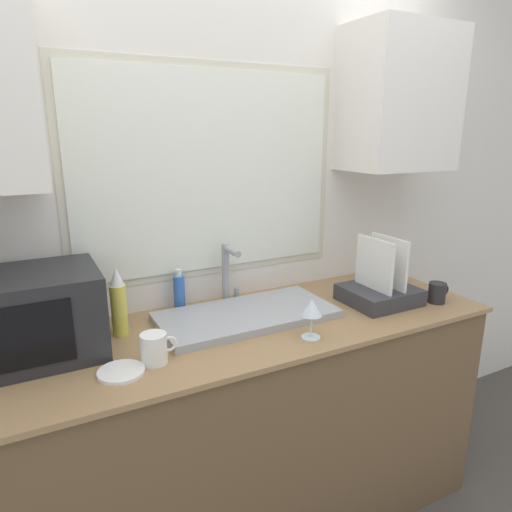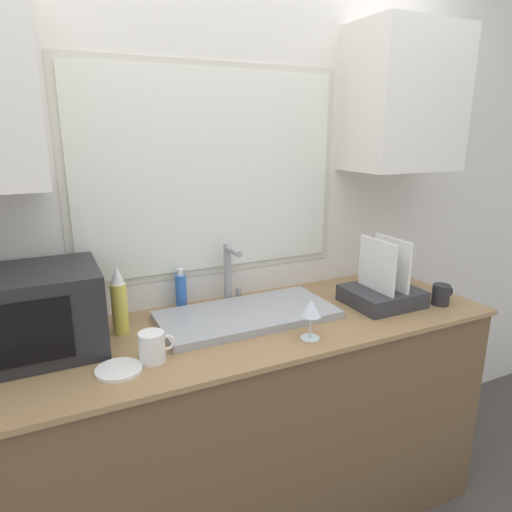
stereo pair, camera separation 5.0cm
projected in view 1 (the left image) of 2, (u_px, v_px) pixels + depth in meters
countertop at (245, 428)px, 1.90m from camera, size 2.04×0.67×0.94m
wall_back at (210, 198)px, 1.92m from camera, size 6.00×0.38×2.60m
sink_basin at (247, 315)px, 1.83m from camera, size 0.70×0.34×0.03m
faucet at (228, 270)px, 1.95m from camera, size 0.08×0.15×0.26m
microwave at (33, 315)px, 1.50m from camera, size 0.42×0.36×0.29m
dish_rack at (380, 289)px, 1.99m from camera, size 0.30×0.26×0.29m
spray_bottle at (119, 303)px, 1.65m from camera, size 0.06×0.06×0.26m
soap_bottle at (179, 292)px, 1.90m from camera, size 0.05×0.05×0.18m
mug_near_sink at (155, 348)px, 1.47m from camera, size 0.12×0.09×0.10m
wine_glass at (312, 309)px, 1.63m from camera, size 0.08×0.08×0.15m
mug_by_rack at (437, 293)px, 1.99m from camera, size 0.11×0.07×0.09m
small_plate at (121, 372)px, 1.41m from camera, size 0.15×0.15×0.01m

